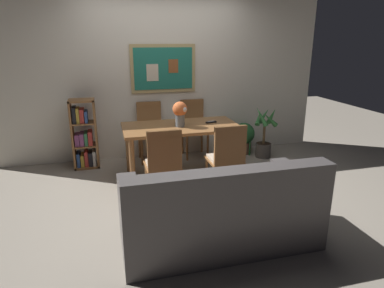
# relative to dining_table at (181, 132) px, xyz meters

# --- Properties ---
(ground_plane) EXTENTS (12.00, 12.00, 0.00)m
(ground_plane) POSITION_rel_dining_table_xyz_m (-0.06, -0.49, -0.63)
(ground_plane) COLOR gray
(wall_back_with_painting) EXTENTS (5.20, 0.14, 2.60)m
(wall_back_with_painting) POSITION_rel_dining_table_xyz_m (-0.06, 1.00, 0.67)
(wall_back_with_painting) COLOR silver
(wall_back_with_painting) RESTS_ON ground_plane
(dining_table) EXTENTS (1.57, 0.82, 0.72)m
(dining_table) POSITION_rel_dining_table_xyz_m (0.00, 0.00, 0.00)
(dining_table) COLOR brown
(dining_table) RESTS_ON ground_plane
(dining_chair_near_left) EXTENTS (0.40, 0.41, 0.91)m
(dining_chair_near_left) POSITION_rel_dining_table_xyz_m (-0.39, -0.79, -0.09)
(dining_chair_near_left) COLOR brown
(dining_chair_near_left) RESTS_ON ground_plane
(dining_chair_near_right) EXTENTS (0.40, 0.41, 0.91)m
(dining_chair_near_right) POSITION_rel_dining_table_xyz_m (0.37, -0.79, -0.09)
(dining_chair_near_right) COLOR brown
(dining_chair_near_right) RESTS_ON ground_plane
(dining_chair_far_left) EXTENTS (0.40, 0.41, 0.91)m
(dining_chair_far_left) POSITION_rel_dining_table_xyz_m (-0.32, 0.78, -0.09)
(dining_chair_far_left) COLOR brown
(dining_chair_far_left) RESTS_ON ground_plane
(dining_chair_far_right) EXTENTS (0.40, 0.41, 0.91)m
(dining_chair_far_right) POSITION_rel_dining_table_xyz_m (0.39, 0.81, -0.09)
(dining_chair_far_right) COLOR brown
(dining_chair_far_right) RESTS_ON ground_plane
(leather_couch) EXTENTS (1.80, 0.84, 0.84)m
(leather_couch) POSITION_rel_dining_table_xyz_m (-0.03, -1.72, -0.32)
(leather_couch) COLOR #514C4C
(leather_couch) RESTS_ON ground_plane
(bookshelf) EXTENTS (0.36, 0.28, 1.02)m
(bookshelf) POSITION_rel_dining_table_xyz_m (-1.31, 0.67, -0.16)
(bookshelf) COLOR brown
(bookshelf) RESTS_ON ground_plane
(potted_ivy) EXTENTS (0.36, 0.36, 0.53)m
(potted_ivy) POSITION_rel_dining_table_xyz_m (1.23, 0.68, -0.35)
(potted_ivy) COLOR brown
(potted_ivy) RESTS_ON ground_plane
(potted_palm) EXTENTS (0.36, 0.37, 0.84)m
(potted_palm) POSITION_rel_dining_table_xyz_m (1.46, 0.41, -0.30)
(potted_palm) COLOR #4C4742
(potted_palm) RESTS_ON ground_plane
(flower_vase) EXTENTS (0.20, 0.20, 0.34)m
(flower_vase) POSITION_rel_dining_table_xyz_m (-0.02, -0.05, 0.30)
(flower_vase) COLOR slate
(flower_vase) RESTS_ON dining_table
(tv_remote) EXTENTS (0.16, 0.08, 0.02)m
(tv_remote) POSITION_rel_dining_table_xyz_m (0.44, 0.04, 0.11)
(tv_remote) COLOR black
(tv_remote) RESTS_ON dining_table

